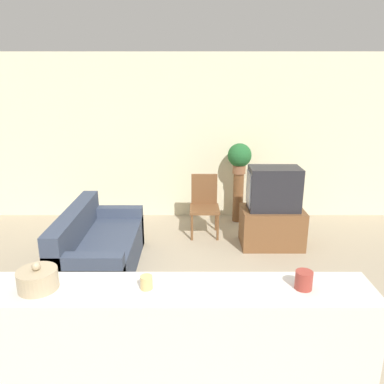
{
  "coord_description": "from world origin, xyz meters",
  "views": [
    {
      "loc": [
        0.24,
        -2.77,
        2.3
      ],
      "look_at": [
        0.25,
        1.99,
        0.85
      ],
      "focal_mm": 35.0,
      "sensor_mm": 36.0,
      "label": 1
    }
  ],
  "objects_px": {
    "potted_plant": "(239,157)",
    "decorative_bowl": "(37,279)",
    "couch": "(98,250)",
    "wooden_chair": "(203,203)",
    "television": "(273,189)"
  },
  "relations": [
    {
      "from": "wooden_chair",
      "to": "potted_plant",
      "type": "height_order",
      "value": "potted_plant"
    },
    {
      "from": "couch",
      "to": "television",
      "type": "relative_size",
      "value": 2.32
    },
    {
      "from": "television",
      "to": "potted_plant",
      "type": "distance_m",
      "value": 1.06
    },
    {
      "from": "wooden_chair",
      "to": "couch",
      "type": "bearing_deg",
      "value": -138.36
    },
    {
      "from": "couch",
      "to": "wooden_chair",
      "type": "xyz_separation_m",
      "value": [
        1.34,
        1.19,
        0.21
      ]
    },
    {
      "from": "couch",
      "to": "television",
      "type": "bearing_deg",
      "value": 18.27
    },
    {
      "from": "couch",
      "to": "wooden_chair",
      "type": "relative_size",
      "value": 1.8
    },
    {
      "from": "potted_plant",
      "to": "decorative_bowl",
      "type": "bearing_deg",
      "value": -115.42
    },
    {
      "from": "couch",
      "to": "decorative_bowl",
      "type": "height_order",
      "value": "decorative_bowl"
    },
    {
      "from": "wooden_chair",
      "to": "potted_plant",
      "type": "relative_size",
      "value": 1.87
    },
    {
      "from": "television",
      "to": "decorative_bowl",
      "type": "xyz_separation_m",
      "value": [
        -2.14,
        -2.77,
        0.2
      ]
    },
    {
      "from": "television",
      "to": "potted_plant",
      "type": "xyz_separation_m",
      "value": [
        -0.36,
        0.96,
        0.25
      ]
    },
    {
      "from": "television",
      "to": "couch",
      "type": "bearing_deg",
      "value": -161.73
    },
    {
      "from": "potted_plant",
      "to": "decorative_bowl",
      "type": "relative_size",
      "value": 1.88
    },
    {
      "from": "potted_plant",
      "to": "wooden_chair",
      "type": "bearing_deg",
      "value": -137.64
    }
  ]
}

